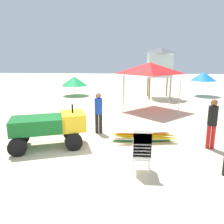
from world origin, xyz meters
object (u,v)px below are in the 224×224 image
utility_cart (50,126)px  beach_umbrella_left (74,81)px  surfboard_pile (143,136)px  stacked_plastic_chairs (142,148)px  traffic_cone_near (80,117)px  lifeguard_tower (160,62)px  lifeguard_near_right (212,121)px  beach_umbrella_mid (204,76)px  popup_canopy (150,68)px  lifeguard_near_left (99,110)px

utility_cart → beach_umbrella_left: 11.40m
surfboard_pile → beach_umbrella_left: (-5.11, 10.54, 0.99)m
stacked_plastic_chairs → traffic_cone_near: 5.82m
utility_cart → stacked_plastic_chairs: size_ratio=2.17×
lifeguard_tower → beach_umbrella_left: size_ratio=1.79×
surfboard_pile → lifeguard_near_right: size_ratio=1.46×
stacked_plastic_chairs → lifeguard_near_right: size_ratio=0.74×
stacked_plastic_chairs → beach_umbrella_left: (-4.92, 12.96, 0.48)m
surfboard_pile → beach_umbrella_mid: beach_umbrella_mid is taller
utility_cart → popup_canopy: popup_canopy is taller
surfboard_pile → traffic_cone_near: (-2.96, 2.68, -0.00)m
beach_umbrella_mid → surfboard_pile: bearing=-116.6°
lifeguard_near_right → lifeguard_tower: (-0.51, 10.40, 1.77)m
utility_cart → beach_umbrella_mid: bearing=53.1°
utility_cart → traffic_cone_near: utility_cart is taller
lifeguard_near_left → surfboard_pile: bearing=-27.4°
beach_umbrella_left → popup_canopy: bearing=-41.4°
stacked_plastic_chairs → lifeguard_near_left: (-1.61, 3.35, 0.24)m
lifeguard_near_right → traffic_cone_near: lifeguard_near_right is taller
stacked_plastic_chairs → lifeguard_near_left: bearing=115.7°
lifeguard_tower → stacked_plastic_chairs: bearing=-99.1°
lifeguard_near_left → lifeguard_near_right: bearing=-18.8°
surfboard_pile → beach_umbrella_left: size_ratio=1.17×
beach_umbrella_left → utility_cart: bearing=-80.9°
utility_cart → popup_canopy: bearing=57.4°
surfboard_pile → lifeguard_near_right: 2.47m
lifeguard_tower → traffic_cone_near: 9.04m
lifeguard_near_right → beach_umbrella_mid: 12.08m
utility_cart → traffic_cone_near: size_ratio=6.05×
utility_cart → surfboard_pile: 3.43m
utility_cart → lifeguard_near_right: size_ratio=1.60×
lifeguard_near_left → popup_canopy: (2.45, 4.53, 1.53)m
stacked_plastic_chairs → beach_umbrella_mid: bearing=66.9°
stacked_plastic_chairs → utility_cart: bearing=151.3°
popup_canopy → lifeguard_tower: (1.15, 4.47, 0.27)m
stacked_plastic_chairs → lifeguard_near_right: 3.17m
lifeguard_near_left → beach_umbrella_mid: size_ratio=0.84×
utility_cart → popup_canopy: size_ratio=0.92×
lifeguard_near_right → beach_umbrella_left: lifeguard_near_right is taller
surfboard_pile → lifeguard_tower: 10.41m
traffic_cone_near → beach_umbrella_mid: bearing=44.7°
stacked_plastic_chairs → beach_umbrella_left: 13.87m
popup_canopy → utility_cart: bearing=-122.6°
popup_canopy → beach_umbrella_left: bearing=138.6°
beach_umbrella_left → surfboard_pile: bearing=-64.1°
lifeguard_near_left → beach_umbrella_left: bearing=109.0°
stacked_plastic_chairs → traffic_cone_near: bearing=118.5°
surfboard_pile → traffic_cone_near: 3.99m
surfboard_pile → beach_umbrella_mid: size_ratio=1.25×
beach_umbrella_left → beach_umbrella_mid: bearing=3.3°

